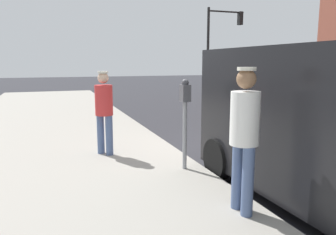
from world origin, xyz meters
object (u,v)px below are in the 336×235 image
object	(u,v)px
pedestrian_in_red	(104,108)
pedestrian_in_white	(244,131)
traffic_light_corner	(220,36)
parking_meter_near	(185,109)

from	to	relation	value
pedestrian_in_red	pedestrian_in_white	xyz separation A→B (m)	(-1.14, 3.10, 0.08)
pedestrian_in_red	traffic_light_corner	world-z (taller)	traffic_light_corner
pedestrian_in_red	pedestrian_in_white	distance (m)	3.31
parking_meter_near	pedestrian_in_red	bearing A→B (deg)	-50.32
parking_meter_near	pedestrian_in_red	xyz separation A→B (m)	(1.13, -1.36, -0.11)
pedestrian_in_red	traffic_light_corner	bearing A→B (deg)	-126.93
pedestrian_in_red	traffic_light_corner	xyz separation A→B (m)	(-9.14, -12.16, 2.44)
pedestrian_in_white	traffic_light_corner	world-z (taller)	traffic_light_corner
parking_meter_near	traffic_light_corner	size ratio (longest dim) A/B	0.29
parking_meter_near	traffic_light_corner	world-z (taller)	traffic_light_corner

